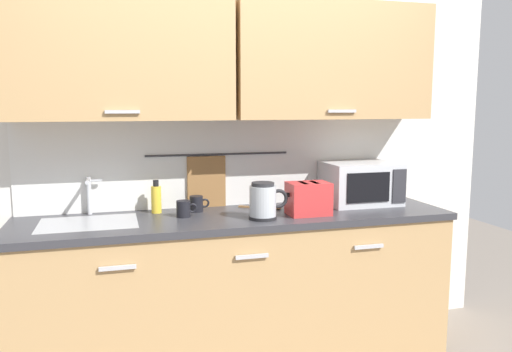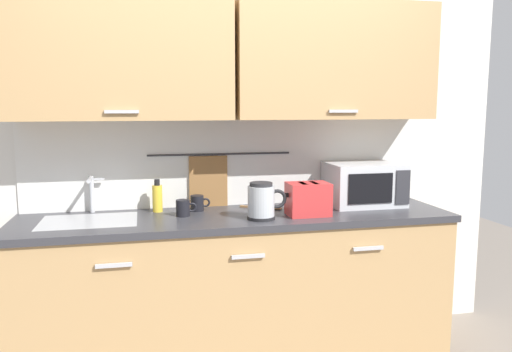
% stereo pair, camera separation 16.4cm
% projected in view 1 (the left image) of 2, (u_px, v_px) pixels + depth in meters
% --- Properties ---
extents(counter_unit, '(2.53, 0.64, 0.90)m').
position_uv_depth(counter_unit, '(236.00, 288.00, 3.01)').
color(counter_unit, tan).
rests_on(counter_unit, ground).
extents(back_wall_assembly, '(3.70, 0.41, 2.50)m').
position_uv_depth(back_wall_assembly, '(228.00, 107.00, 3.08)').
color(back_wall_assembly, silver).
rests_on(back_wall_assembly, ground).
extents(sink_faucet, '(0.09, 0.17, 0.22)m').
position_uv_depth(sink_faucet, '(89.00, 191.00, 2.92)').
color(sink_faucet, '#B2B5BA').
rests_on(sink_faucet, counter_unit).
extents(microwave, '(0.46, 0.35, 0.27)m').
position_uv_depth(microwave, '(361.00, 183.00, 3.26)').
color(microwave, silver).
rests_on(microwave, counter_unit).
extents(electric_kettle, '(0.23, 0.16, 0.21)m').
position_uv_depth(electric_kettle, '(264.00, 201.00, 2.82)').
color(electric_kettle, black).
rests_on(electric_kettle, counter_unit).
extents(dish_soap_bottle, '(0.06, 0.06, 0.20)m').
position_uv_depth(dish_soap_bottle, '(156.00, 199.00, 2.99)').
color(dish_soap_bottle, yellow).
rests_on(dish_soap_bottle, counter_unit).
extents(mug_near_sink, '(0.12, 0.08, 0.09)m').
position_uv_depth(mug_near_sink, '(184.00, 209.00, 2.88)').
color(mug_near_sink, black).
rests_on(mug_near_sink, counter_unit).
extents(toaster, '(0.26, 0.17, 0.19)m').
position_uv_depth(toaster, '(308.00, 198.00, 2.94)').
color(toaster, red).
rests_on(toaster, counter_unit).
extents(mug_by_kettle, '(0.12, 0.08, 0.09)m').
position_uv_depth(mug_by_kettle, '(197.00, 204.00, 3.03)').
color(mug_by_kettle, black).
rests_on(mug_by_kettle, counter_unit).
extents(wooden_spoon, '(0.25, 0.17, 0.01)m').
position_uv_depth(wooden_spoon, '(265.00, 208.00, 3.12)').
color(wooden_spoon, '#9E7042').
rests_on(wooden_spoon, counter_unit).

